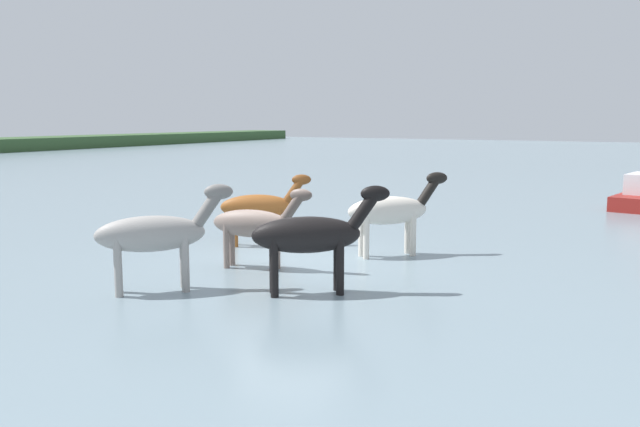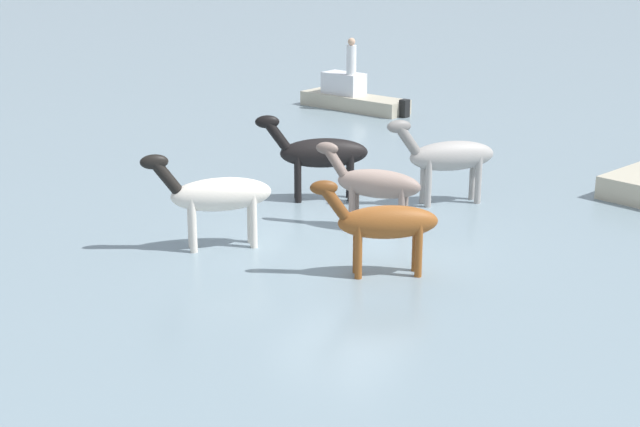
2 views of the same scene
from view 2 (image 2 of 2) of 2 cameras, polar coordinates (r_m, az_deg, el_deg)
The scene contains 8 objects.
ground_plane at distance 18.07m, azimuth 1.39°, elevation -1.51°, with size 162.58×162.58×0.00m, color gray.
horse_dun_straggler at distance 18.35m, azimuth 3.41°, elevation 1.84°, with size 0.84×2.21×1.71m.
horse_dark_mare at distance 20.26m, azimuth -0.00°, elevation 3.74°, with size 1.80×2.21×1.93m.
horse_lead at distance 15.92m, azimuth 3.94°, elevation -0.57°, with size 1.62×1.99×1.74m.
horse_pinto_flank at distance 17.31m, azimuth -6.40°, elevation 1.14°, with size 2.00×1.96×1.89m.
horse_mid_herd at distance 20.19m, azimuth 7.92°, elevation 3.51°, with size 2.06×1.98×1.92m.
boat_dinghy_port at distance 30.70m, azimuth 2.03°, elevation 7.02°, with size 1.60×4.10×1.31m.
person_helmsman_aft at distance 30.31m, azimuth 1.95°, elevation 9.59°, with size 0.32×0.32×1.19m.
Camera 2 is at (14.71, 8.69, 5.89)m, focal length 51.80 mm.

